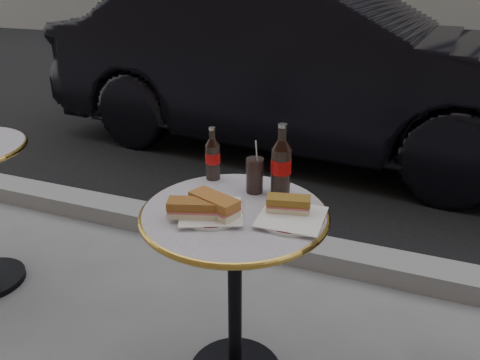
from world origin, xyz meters
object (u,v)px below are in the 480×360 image
at_px(plate_left, 211,214).
at_px(plate_right, 291,219).
at_px(cola_bottle_left, 213,153).
at_px(parked_car, 306,66).
at_px(bistro_table, 235,301).
at_px(cola_glass, 255,175).
at_px(cola_bottle_right, 281,160).

height_order(plate_left, plate_right, same).
bearing_deg(plate_left, cola_bottle_left, 113.23).
relative_size(plate_right, parked_car, 0.05).
distance_m(bistro_table, cola_bottle_left, 0.54).
xyz_separation_m(cola_glass, parked_car, (-0.44, 2.49, -0.07)).
bearing_deg(cola_bottle_right, parked_car, 102.13).
height_order(bistro_table, parked_car, parked_car).
distance_m(cola_bottle_left, cola_bottle_right, 0.28).
bearing_deg(cola_bottle_left, cola_bottle_right, -7.65).
xyz_separation_m(plate_left, cola_bottle_right, (0.16, 0.23, 0.12)).
bearing_deg(bistro_table, cola_glass, 85.24).
bearing_deg(plate_left, cola_bottle_right, 55.64).
height_order(cola_bottle_left, cola_glass, cola_bottle_left).
bearing_deg(parked_car, plate_right, -161.89).
bearing_deg(plate_right, cola_glass, 139.37).
bearing_deg(plate_left, parked_car, 97.86).
xyz_separation_m(plate_right, cola_glass, (-0.18, 0.15, 0.06)).
distance_m(bistro_table, cola_glass, 0.46).
distance_m(bistro_table, plate_left, 0.38).
relative_size(cola_bottle_left, cola_glass, 1.59).
relative_size(cola_bottle_left, cola_bottle_right, 0.79).
xyz_separation_m(cola_bottle_left, cola_glass, (0.18, -0.05, -0.04)).
xyz_separation_m(plate_left, parked_car, (-0.37, 2.70, -0.02)).
height_order(plate_left, cola_bottle_right, cola_bottle_right).
bearing_deg(cola_glass, cola_bottle_left, 163.94).
bearing_deg(cola_glass, plate_right, -40.63).
distance_m(cola_bottle_left, cola_glass, 0.20).
xyz_separation_m(plate_left, cola_bottle_left, (-0.12, 0.27, 0.10)).
height_order(bistro_table, plate_right, plate_right).
height_order(plate_right, parked_car, parked_car).
xyz_separation_m(plate_right, parked_car, (-0.62, 2.64, -0.02)).
distance_m(plate_left, plate_right, 0.26).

